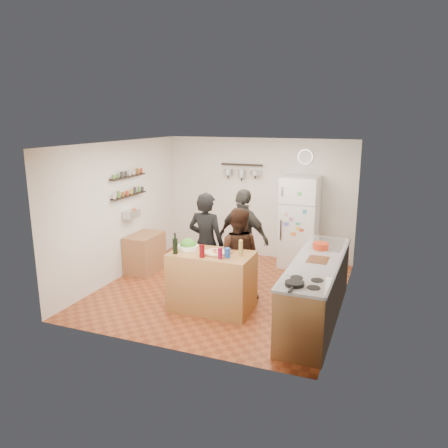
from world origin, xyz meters
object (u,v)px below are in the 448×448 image
at_px(person_left, 206,243).
at_px(skillet, 295,284).
at_px(fridge, 299,222).
at_px(side_table, 145,253).
at_px(prep_island, 212,281).
at_px(person_center, 237,254).
at_px(pepper_mill, 241,249).
at_px(red_bowl, 321,246).
at_px(counter_run, 316,291).
at_px(person_back, 243,238).
at_px(wall_clock, 305,157).
at_px(salt_canister, 227,253).
at_px(wine_bottle, 175,246).
at_px(salad_bowl, 188,247).

height_order(person_left, skillet, person_left).
bearing_deg(fridge, side_table, -152.45).
xyz_separation_m(prep_island, person_center, (0.23, 0.51, 0.31)).
relative_size(pepper_mill, red_bowl, 0.81).
xyz_separation_m(prep_island, skillet, (1.46, -0.86, 0.49)).
relative_size(person_left, red_bowl, 7.04).
distance_m(person_center, counter_run, 1.40).
relative_size(person_back, wall_clock, 5.76).
bearing_deg(person_center, salt_canister, 89.47).
height_order(salt_canister, person_back, person_back).
bearing_deg(wall_clock, side_table, -147.21).
bearing_deg(skillet, person_left, 141.38).
bearing_deg(red_bowl, person_center, -168.71).
bearing_deg(prep_island, fridge, 72.20).
relative_size(wine_bottle, person_back, 0.13).
relative_size(fridge, side_table, 2.25).
xyz_separation_m(pepper_mill, wall_clock, (0.36, 2.80, 1.14)).
bearing_deg(salt_canister, pepper_mill, 48.58).
xyz_separation_m(salad_bowl, person_center, (0.65, 0.46, -0.18)).
xyz_separation_m(pepper_mill, person_left, (-0.80, 0.54, -0.15)).
distance_m(prep_island, person_left, 0.80).
height_order(salad_bowl, red_bowl, red_bowl).
relative_size(prep_island, salt_canister, 8.68).
distance_m(skillet, red_bowl, 1.62).
distance_m(prep_island, red_bowl, 1.77).
bearing_deg(wine_bottle, fridge, 64.47).
bearing_deg(person_left, pepper_mill, 148.83).
bearing_deg(red_bowl, side_table, 174.02).
bearing_deg(red_bowl, salt_canister, -143.81).
relative_size(person_center, fridge, 0.85).
relative_size(wine_bottle, pepper_mill, 1.17).
relative_size(skillet, wall_clock, 0.79).
relative_size(person_back, skillet, 7.26).
bearing_deg(person_back, salt_canister, 115.17).
bearing_deg(side_table, salad_bowl, -36.26).
relative_size(pepper_mill, skillet, 0.83).
bearing_deg(wine_bottle, salt_canister, 7.13).
height_order(prep_island, person_back, person_back).
distance_m(person_center, skillet, 1.85).
bearing_deg(person_center, wall_clock, -110.74).
height_order(salad_bowl, counter_run, salad_bowl).
distance_m(skillet, side_table, 3.92).
xyz_separation_m(salt_canister, side_table, (-2.18, 1.24, -0.62)).
distance_m(salad_bowl, salt_canister, 0.74).
relative_size(salt_canister, red_bowl, 0.59).
height_order(salt_canister, side_table, salt_canister).
bearing_deg(person_left, wall_clock, -114.31).
relative_size(pepper_mill, person_left, 0.11).
distance_m(wine_bottle, fridge, 3.04).
height_order(person_back, counter_run, person_back).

